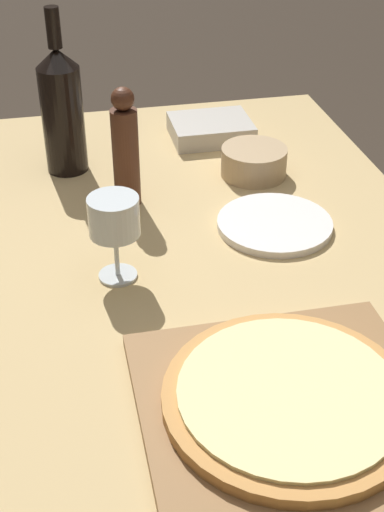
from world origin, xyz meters
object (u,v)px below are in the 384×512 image
at_px(pizza, 289,397).
at_px(pepper_mill, 126,150).
at_px(wine_glass, 114,220).
at_px(wine_bottle, 62,109).
at_px(small_bowl, 254,162).

distance_m(pizza, pepper_mill, 0.61).
height_order(pepper_mill, wine_glass, pepper_mill).
relative_size(pizza, wine_glass, 2.21).
bearing_deg(pepper_mill, pizza, -77.99).
relative_size(pizza, pepper_mill, 1.40).
bearing_deg(wine_bottle, pizza, -73.14).
height_order(wine_bottle, small_bowl, wine_bottle).
bearing_deg(pepper_mill, small_bowl, 12.89).
relative_size(pepper_mill, wine_glass, 1.58).
distance_m(pepper_mill, small_bowl, 0.29).
relative_size(wine_bottle, pepper_mill, 1.44).
bearing_deg(small_bowl, wine_bottle, 164.03).
xyz_separation_m(pizza, wine_glass, (-0.18, 0.35, 0.08)).
bearing_deg(wine_bottle, small_bowl, -15.97).
distance_m(pepper_mill, wine_glass, 0.25).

